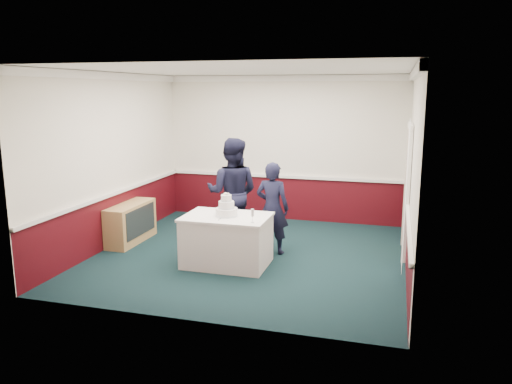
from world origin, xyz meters
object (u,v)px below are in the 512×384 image
(sideboard, at_px, (131,223))
(champagne_flute, at_px, (252,214))
(person_man, at_px, (232,193))
(cake_table, at_px, (227,240))
(wedding_cake, at_px, (226,209))
(cake_knife, at_px, (220,219))
(person_woman, at_px, (272,208))

(sideboard, distance_m, champagne_flute, 2.79)
(person_man, bearing_deg, champagne_flute, 116.16)
(cake_table, height_order, wedding_cake, wedding_cake)
(cake_table, relative_size, champagne_flute, 6.44)
(cake_knife, bearing_deg, champagne_flute, -11.24)
(cake_table, relative_size, cake_knife, 6.00)
(cake_table, xyz_separation_m, person_man, (-0.22, 0.96, 0.55))
(wedding_cake, xyz_separation_m, cake_knife, (-0.03, -0.20, -0.11))
(wedding_cake, height_order, cake_knife, wedding_cake)
(wedding_cake, bearing_deg, champagne_flute, -29.25)
(sideboard, relative_size, champagne_flute, 5.85)
(cake_knife, distance_m, person_man, 1.18)
(wedding_cake, bearing_deg, person_man, 103.10)
(person_man, bearing_deg, cake_knife, 95.33)
(person_man, height_order, person_woman, person_man)
(person_woman, bearing_deg, champagne_flute, 92.63)
(wedding_cake, height_order, champagne_flute, wedding_cake)
(cake_table, distance_m, cake_knife, 0.44)
(wedding_cake, height_order, person_woman, person_woman)
(sideboard, distance_m, cake_table, 2.17)
(cake_table, relative_size, wedding_cake, 3.63)
(cake_knife, height_order, champagne_flute, champagne_flute)
(person_man, xyz_separation_m, person_woman, (0.76, -0.19, -0.18))
(sideboard, bearing_deg, person_man, 8.91)
(wedding_cake, bearing_deg, person_woman, 54.63)
(sideboard, bearing_deg, wedding_cake, -18.02)
(wedding_cake, xyz_separation_m, person_man, (-0.22, 0.96, 0.05))
(cake_table, height_order, person_woman, person_woman)
(wedding_cake, relative_size, champagne_flute, 1.78)
(sideboard, bearing_deg, cake_table, -18.02)
(cake_knife, relative_size, person_woman, 0.14)
(sideboard, relative_size, person_man, 0.63)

